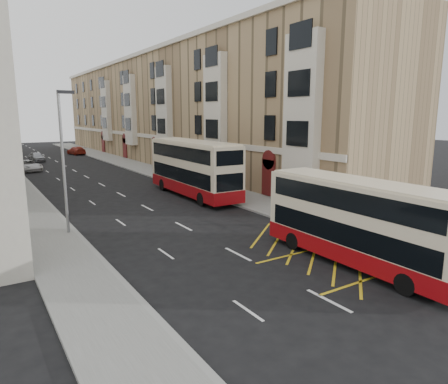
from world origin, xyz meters
TOP-DOWN VIEW (x-y plane):
  - ground at (0.00, 0.00)m, footprint 200.00×200.00m
  - pavement_right at (8.00, 30.00)m, footprint 4.00×120.00m
  - pavement_left at (-7.50, 30.00)m, footprint 3.00×120.00m
  - kerb_right at (6.00, 30.00)m, footprint 0.25×120.00m
  - kerb_left at (-6.00, 30.00)m, footprint 0.25×120.00m
  - road_markings at (0.00, 45.00)m, footprint 10.00×110.00m
  - terrace_right at (14.88, 45.38)m, footprint 10.75×79.00m
  - bus_shelter at (8.34, -0.39)m, footprint 1.65×4.25m
  - guard_railing at (6.25, 5.75)m, footprint 0.06×6.56m
  - street_lamp_near at (-6.35, 12.00)m, footprint 0.93×0.18m
  - street_lamp_far at (-6.35, 42.00)m, footprint 0.93×0.18m
  - double_decker_front at (3.83, -0.09)m, footprint 2.31×9.92m
  - double_decker_rear at (5.00, 18.02)m, footprint 2.95×11.84m
  - pedestrian_far at (7.63, 5.23)m, footprint 1.03×0.81m
  - white_van at (-5.05, 42.55)m, footprint 3.73×5.40m
  - car_silver at (-2.45, 53.41)m, footprint 2.17×4.31m
  - car_dark at (-5.20, 68.68)m, footprint 2.97×4.62m
  - car_red at (4.99, 61.33)m, footprint 2.69×5.03m

SIDE VIEW (x-z plane):
  - ground at x=0.00m, z-range 0.00..0.00m
  - road_markings at x=0.00m, z-range 0.00..0.01m
  - pavement_right at x=8.00m, z-range 0.00..0.15m
  - pavement_left at x=-7.50m, z-range 0.00..0.15m
  - kerb_right at x=6.00m, z-range 0.00..0.15m
  - kerb_left at x=-6.00m, z-range 0.00..0.15m
  - white_van at x=-5.05m, z-range 0.00..1.37m
  - car_red at x=4.99m, z-range 0.00..1.39m
  - car_silver at x=-2.45m, z-range 0.00..1.41m
  - car_dark at x=-5.20m, z-range 0.00..1.44m
  - guard_railing at x=6.25m, z-range 0.35..1.36m
  - pedestrian_far at x=7.63m, z-range 0.15..1.78m
  - double_decker_front at x=3.83m, z-range 0.04..3.99m
  - bus_shelter at x=8.34m, z-range 0.79..3.49m
  - double_decker_rear at x=5.00m, z-range 0.04..4.74m
  - street_lamp_near at x=-6.35m, z-range 0.64..8.64m
  - street_lamp_far at x=-6.35m, z-range 0.64..8.64m
  - terrace_right at x=14.88m, z-range -0.10..15.15m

